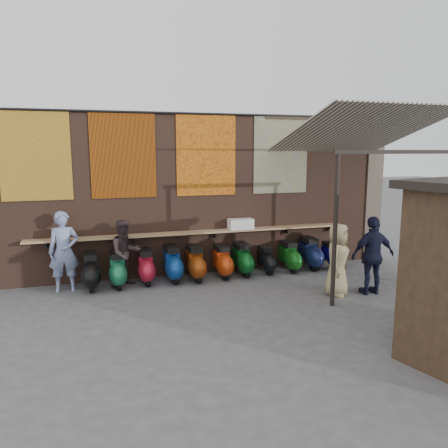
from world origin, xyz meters
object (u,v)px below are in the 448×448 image
(scooter_stool_0, at_px, (91,271))
(scooter_stool_3, at_px, (173,264))
(shelf_box, at_px, (241,224))
(scooter_stool_9, at_px, (310,253))
(diner_left, at_px, (64,252))
(scooter_stool_6, at_px, (242,259))
(scooter_stool_1, at_px, (118,270))
(scooter_stool_10, at_px, (331,255))
(shopper_navy, at_px, (373,255))
(scooter_stool_2, at_px, (146,267))
(shopper_tan, at_px, (337,260))
(scooter_stool_5, at_px, (222,262))
(diner_right, at_px, (125,253))
(shopper_grey, at_px, (423,251))
(scooter_stool_8, at_px, (289,257))
(scooter_stool_4, at_px, (195,263))
(scooter_stool_7, at_px, (266,260))

(scooter_stool_0, distance_m, scooter_stool_3, 1.88)
(shelf_box, distance_m, scooter_stool_9, 2.05)
(scooter_stool_0, xyz_separation_m, diner_left, (-0.55, 0.03, 0.49))
(scooter_stool_6, bearing_deg, scooter_stool_3, -179.72)
(scooter_stool_1, distance_m, scooter_stool_10, 5.56)
(scooter_stool_0, distance_m, shopper_navy, 6.26)
(scooter_stool_2, xyz_separation_m, shopper_tan, (3.86, -2.07, 0.39))
(scooter_stool_5, height_order, scooter_stool_10, scooter_stool_5)
(scooter_stool_3, distance_m, shopper_tan, 3.83)
(diner_right, height_order, shopper_grey, shopper_grey)
(scooter_stool_10, bearing_deg, scooter_stool_8, -179.70)
(scooter_stool_3, distance_m, scooter_stool_9, 3.67)
(scooter_stool_4, height_order, scooter_stool_10, scooter_stool_4)
(scooter_stool_9, distance_m, scooter_stool_10, 0.61)
(scooter_stool_5, xyz_separation_m, scooter_stool_8, (1.82, -0.01, -0.01))
(scooter_stool_7, distance_m, scooter_stool_10, 1.87)
(shelf_box, xyz_separation_m, scooter_stool_2, (-2.46, -0.26, -0.86))
(scooter_stool_2, relative_size, shopper_grey, 0.53)
(scooter_stool_0, bearing_deg, shelf_box, 5.15)
(scooter_stool_0, xyz_separation_m, scooter_stool_4, (2.42, -0.01, 0.01))
(scooter_stool_6, relative_size, shopper_grey, 0.54)
(scooter_stool_6, bearing_deg, scooter_stool_1, -178.61)
(scooter_stool_2, relative_size, shopper_tan, 0.53)
(diner_left, xyz_separation_m, shopper_grey, (8.00, -1.91, -0.12))
(scooter_stool_7, relative_size, shopper_navy, 0.42)
(scooter_stool_10, distance_m, shopper_grey, 2.34)
(scooter_stool_1, height_order, scooter_stool_7, scooter_stool_1)
(diner_right, bearing_deg, scooter_stool_7, -20.10)
(scooter_stool_3, bearing_deg, scooter_stool_6, 0.28)
(scooter_stool_4, bearing_deg, scooter_stool_0, 179.76)
(scooter_stool_5, xyz_separation_m, diner_left, (-3.66, 0.02, 0.50))
(scooter_stool_0, height_order, scooter_stool_10, scooter_stool_0)
(scooter_stool_7, bearing_deg, scooter_stool_0, -179.61)
(scooter_stool_1, distance_m, shopper_navy, 5.72)
(shopper_navy, bearing_deg, diner_right, -20.95)
(scooter_stool_2, xyz_separation_m, scooter_stool_6, (2.42, -0.01, 0.01))
(shelf_box, height_order, diner_left, diner_left)
(shopper_grey, bearing_deg, diner_left, 14.78)
(scooter_stool_0, relative_size, scooter_stool_6, 1.01)
(shopper_tan, bearing_deg, scooter_stool_4, 97.12)
(scooter_stool_3, height_order, scooter_stool_4, scooter_stool_3)
(diner_right, relative_size, shopper_grey, 0.99)
(shopper_navy, bearing_deg, scooter_stool_8, -64.31)
(diner_right, bearing_deg, shopper_grey, -36.01)
(scooter_stool_6, xyz_separation_m, shopper_tan, (1.44, -2.06, 0.38))
(diner_right, height_order, shopper_tan, shopper_tan)
(shelf_box, distance_m, shopper_grey, 4.38)
(shopper_tan, bearing_deg, shelf_box, 74.67)
(scooter_stool_8, bearing_deg, scooter_stool_3, 179.04)
(scooter_stool_7, height_order, scooter_stool_9, scooter_stool_9)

